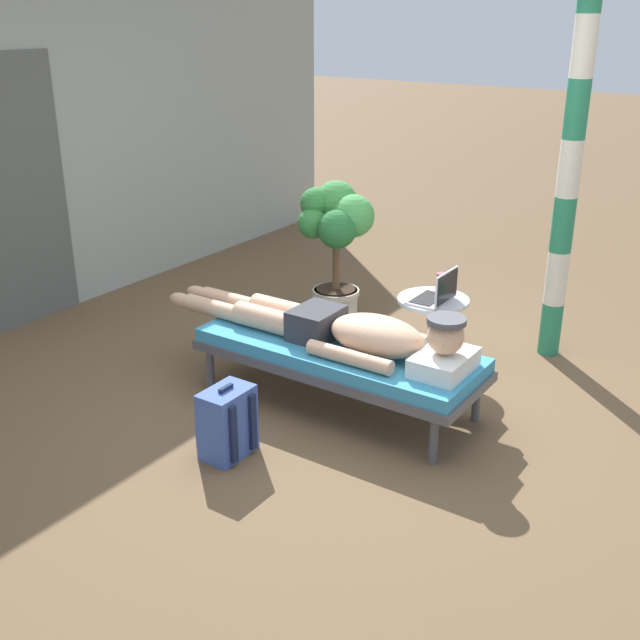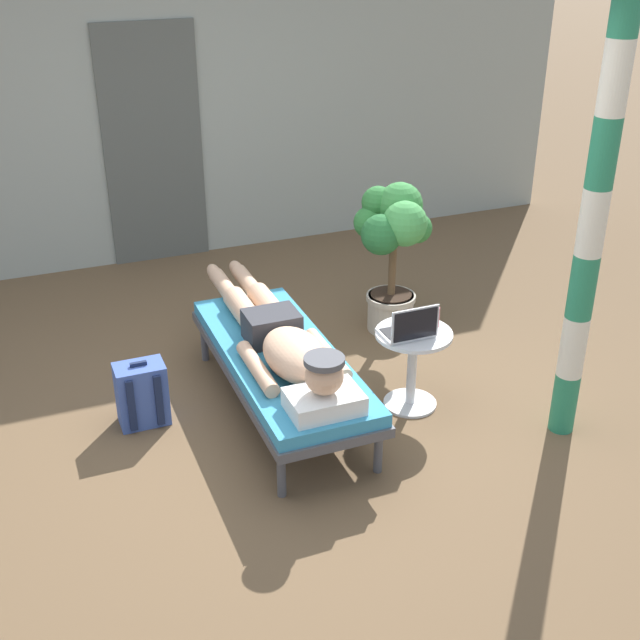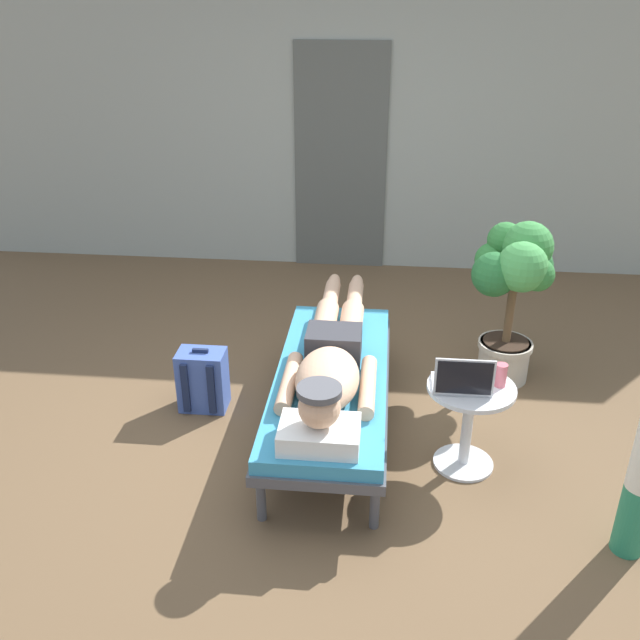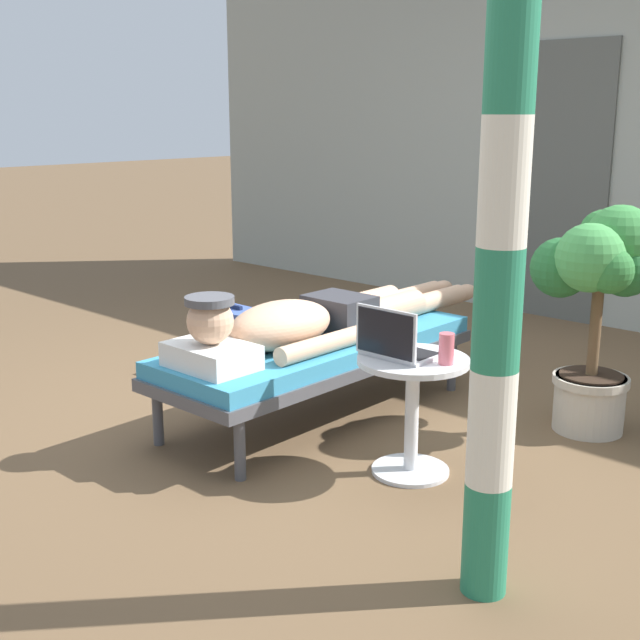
{
  "view_description": "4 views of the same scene",
  "coord_description": "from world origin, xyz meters",
  "px_view_note": "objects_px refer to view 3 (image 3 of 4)",
  "views": [
    {
      "loc": [
        -3.64,
        -2.26,
        2.35
      ],
      "look_at": [
        -0.11,
        0.13,
        0.62
      ],
      "focal_mm": 43.83,
      "sensor_mm": 36.0,
      "label": 1
    },
    {
      "loc": [
        -1.38,
        -4.11,
        2.89
      ],
      "look_at": [
        0.29,
        0.05,
        0.62
      ],
      "focal_mm": 46.52,
      "sensor_mm": 36.0,
      "label": 2
    },
    {
      "loc": [
        0.33,
        -3.38,
        2.48
      ],
      "look_at": [
        -0.03,
        0.22,
        0.69
      ],
      "focal_mm": 38.56,
      "sensor_mm": 36.0,
      "label": 3
    },
    {
      "loc": [
        2.82,
        -2.9,
        1.54
      ],
      "look_at": [
        0.07,
        0.09,
        0.52
      ],
      "focal_mm": 46.67,
      "sensor_mm": 36.0,
      "label": 4
    }
  ],
  "objects_px": {
    "laptop": "(462,381)",
    "backpack": "(203,380)",
    "side_table": "(469,412)",
    "potted_plant": "(514,282)",
    "person_reclining": "(331,360)",
    "lounge_chair": "(331,383)",
    "drink_glass": "(501,375)"
  },
  "relations": [
    {
      "from": "backpack",
      "to": "side_table",
      "type": "bearing_deg",
      "value": -15.25
    },
    {
      "from": "potted_plant",
      "to": "side_table",
      "type": "bearing_deg",
      "value": -109.33
    },
    {
      "from": "lounge_chair",
      "to": "person_reclining",
      "type": "distance_m",
      "value": 0.18
    },
    {
      "from": "drink_glass",
      "to": "potted_plant",
      "type": "xyz_separation_m",
      "value": [
        0.2,
        0.97,
        0.14
      ]
    },
    {
      "from": "person_reclining",
      "to": "potted_plant",
      "type": "height_order",
      "value": "potted_plant"
    },
    {
      "from": "side_table",
      "to": "drink_glass",
      "type": "bearing_deg",
      "value": 8.03
    },
    {
      "from": "side_table",
      "to": "backpack",
      "type": "xyz_separation_m",
      "value": [
        -1.62,
        0.44,
        -0.16
      ]
    },
    {
      "from": "laptop",
      "to": "potted_plant",
      "type": "height_order",
      "value": "potted_plant"
    },
    {
      "from": "drink_glass",
      "to": "backpack",
      "type": "distance_m",
      "value": 1.86
    },
    {
      "from": "side_table",
      "to": "drink_glass",
      "type": "xyz_separation_m",
      "value": [
        0.15,
        0.02,
        0.23
      ]
    },
    {
      "from": "drink_glass",
      "to": "backpack",
      "type": "height_order",
      "value": "drink_glass"
    },
    {
      "from": "laptop",
      "to": "backpack",
      "type": "bearing_deg",
      "value": 162.47
    },
    {
      "from": "person_reclining",
      "to": "backpack",
      "type": "relative_size",
      "value": 5.12
    },
    {
      "from": "person_reclining",
      "to": "backpack",
      "type": "xyz_separation_m",
      "value": [
        -0.84,
        0.23,
        -0.32
      ]
    },
    {
      "from": "potted_plant",
      "to": "person_reclining",
      "type": "bearing_deg",
      "value": -145.58
    },
    {
      "from": "person_reclining",
      "to": "potted_plant",
      "type": "distance_m",
      "value": 1.38
    },
    {
      "from": "person_reclining",
      "to": "drink_glass",
      "type": "xyz_separation_m",
      "value": [
        0.93,
        -0.19,
        0.07
      ]
    },
    {
      "from": "person_reclining",
      "to": "potted_plant",
      "type": "xyz_separation_m",
      "value": [
        1.13,
        0.77,
        0.21
      ]
    },
    {
      "from": "side_table",
      "to": "potted_plant",
      "type": "distance_m",
      "value": 1.11
    },
    {
      "from": "side_table",
      "to": "backpack",
      "type": "bearing_deg",
      "value": 164.75
    },
    {
      "from": "person_reclining",
      "to": "drink_glass",
      "type": "bearing_deg",
      "value": -11.73
    },
    {
      "from": "side_table",
      "to": "potted_plant",
      "type": "height_order",
      "value": "potted_plant"
    },
    {
      "from": "side_table",
      "to": "backpack",
      "type": "distance_m",
      "value": 1.69
    },
    {
      "from": "drink_glass",
      "to": "side_table",
      "type": "bearing_deg",
      "value": -171.97
    },
    {
      "from": "backpack",
      "to": "potted_plant",
      "type": "xyz_separation_m",
      "value": [
        1.97,
        0.54,
        0.53
      ]
    },
    {
      "from": "lounge_chair",
      "to": "laptop",
      "type": "height_order",
      "value": "laptop"
    },
    {
      "from": "person_reclining",
      "to": "laptop",
      "type": "bearing_deg",
      "value": -20.23
    },
    {
      "from": "backpack",
      "to": "lounge_chair",
      "type": "bearing_deg",
      "value": -12.88
    },
    {
      "from": "laptop",
      "to": "potted_plant",
      "type": "xyz_separation_m",
      "value": [
        0.41,
        1.04,
        0.15
      ]
    },
    {
      "from": "laptop",
      "to": "backpack",
      "type": "height_order",
      "value": "laptop"
    },
    {
      "from": "side_table",
      "to": "drink_glass",
      "type": "height_order",
      "value": "drink_glass"
    },
    {
      "from": "laptop",
      "to": "backpack",
      "type": "relative_size",
      "value": 0.73
    }
  ]
}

